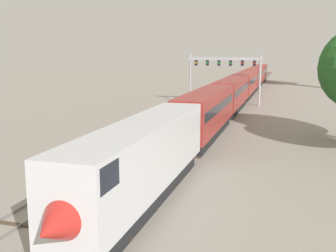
# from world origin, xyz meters

# --- Properties ---
(ground_plane) EXTENTS (400.00, 400.00, 0.00)m
(ground_plane) POSITION_xyz_m (0.00, 0.00, 0.00)
(ground_plane) COLOR gray
(track_main) EXTENTS (2.60, 200.00, 0.16)m
(track_main) POSITION_xyz_m (2.00, 60.00, 0.07)
(track_main) COLOR slate
(track_main) RESTS_ON ground
(track_near) EXTENTS (2.60, 160.00, 0.16)m
(track_near) POSITION_xyz_m (-3.50, 40.00, 0.07)
(track_near) COLOR slate
(track_near) RESTS_ON ground
(passenger_train) EXTENTS (3.04, 117.99, 4.80)m
(passenger_train) POSITION_xyz_m (2.00, 52.63, 2.61)
(passenger_train) COLOR silver
(passenger_train) RESTS_ON ground
(signal_gantry) EXTENTS (12.10, 0.49, 8.17)m
(signal_gantry) POSITION_xyz_m (-0.25, 49.54, 6.03)
(signal_gantry) COLOR #999BA0
(signal_gantry) RESTS_ON ground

